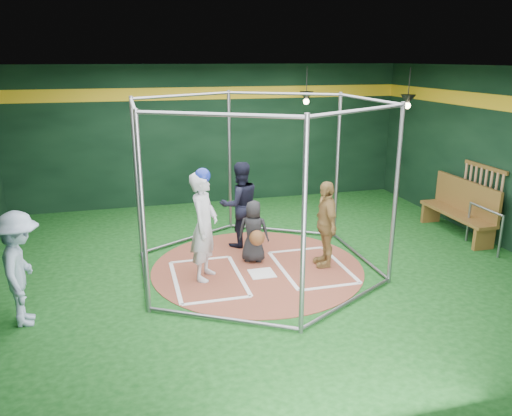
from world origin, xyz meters
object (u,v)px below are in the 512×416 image
object	(u,v)px
batter_figure	(204,225)
dugout_bench	(461,207)
umpire	(240,204)
visitor_leopard	(326,224)

from	to	relation	value
batter_figure	dugout_bench	world-z (taller)	batter_figure
umpire	batter_figure	bearing A→B (deg)	46.63
umpire	visitor_leopard	bearing A→B (deg)	123.77
visitor_leopard	dugout_bench	bearing A→B (deg)	109.19
visitor_leopard	batter_figure	bearing A→B (deg)	-84.28
batter_figure	visitor_leopard	xyz separation A→B (m)	(2.19, -0.01, -0.17)
umpire	dugout_bench	size ratio (longest dim) A/B	0.85
batter_figure	dugout_bench	xyz separation A→B (m)	(5.62, 0.81, -0.36)
visitor_leopard	umpire	size ratio (longest dim) A/B	0.92
umpire	dugout_bench	bearing A→B (deg)	164.43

